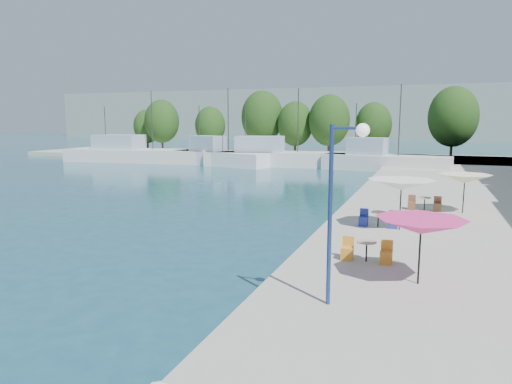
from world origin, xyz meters
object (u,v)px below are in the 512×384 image
at_px(umbrella_white, 401,185).
at_px(umbrella_cream, 465,179).
at_px(trawler_01, 136,154).
at_px(trawler_04, 382,161).
at_px(street_lamp, 343,182).
at_px(trawler_02, 218,157).
at_px(trawler_03, 278,158).
at_px(umbrella_pink, 421,226).

distance_m(umbrella_white, umbrella_cream, 6.25).
relative_size(trawler_01, trawler_04, 1.47).
relative_size(umbrella_white, street_lamp, 0.62).
bearing_deg(umbrella_cream, umbrella_white, -119.54).
bearing_deg(trawler_02, umbrella_white, -37.89).
distance_m(trawler_03, umbrella_white, 37.81).
distance_m(trawler_01, umbrella_white, 49.67).
bearing_deg(trawler_04, umbrella_pink, -75.43).
relative_size(trawler_02, trawler_04, 0.99).
distance_m(trawler_03, street_lamp, 46.67).
height_order(trawler_01, trawler_03, same).
distance_m(trawler_02, trawler_04, 20.75).
bearing_deg(trawler_02, trawler_01, -167.56).
xyz_separation_m(trawler_01, trawler_02, (13.02, -0.47, 0.00)).
distance_m(umbrella_pink, umbrella_white, 7.46).
bearing_deg(trawler_02, street_lamp, -46.15).
bearing_deg(trawler_01, trawler_02, -7.76).
relative_size(trawler_02, street_lamp, 2.90).
xyz_separation_m(trawler_03, street_lamp, (15.84, -43.79, 3.02)).
bearing_deg(trawler_01, trawler_03, -1.83).
xyz_separation_m(trawler_02, trawler_03, (7.72, 1.87, -0.00)).
bearing_deg(street_lamp, trawler_01, 130.96).
xyz_separation_m(trawler_01, trawler_03, (20.74, 1.40, 0.00)).
relative_size(trawler_01, street_lamp, 4.29).
bearing_deg(trawler_04, umbrella_cream, -68.02).
bearing_deg(umbrella_cream, trawler_04, 104.32).
relative_size(trawler_02, umbrella_pink, 5.18).
distance_m(trawler_04, umbrella_white, 32.83).
height_order(trawler_01, umbrella_pink, trawler_01).
distance_m(trawler_04, street_lamp, 42.75).
relative_size(umbrella_cream, street_lamp, 0.57).
height_order(umbrella_pink, street_lamp, street_lamp).
height_order(trawler_03, umbrella_pink, trawler_03).
relative_size(trawler_02, trawler_03, 0.72).
bearing_deg(umbrella_white, trawler_01, 139.25).
height_order(trawler_04, umbrella_white, trawler_04).
bearing_deg(trawler_02, umbrella_pink, -42.44).
xyz_separation_m(trawler_03, trawler_04, (13.02, -1.24, 0.00)).
relative_size(trawler_03, street_lamp, 4.00).
relative_size(trawler_04, umbrella_cream, 5.16).
distance_m(trawler_03, umbrella_pink, 44.92).
bearing_deg(trawler_02, trawler_04, 16.25).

